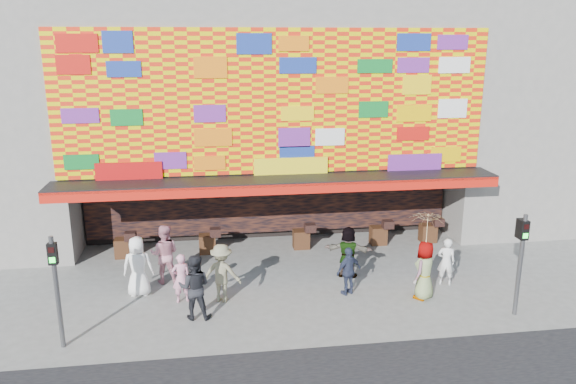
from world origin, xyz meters
name	(u,v)px	position (x,y,z in m)	size (l,w,h in m)	color
ground	(293,305)	(0.00, 0.00, 0.00)	(90.00, 90.00, 0.00)	slate
shop_building	(264,99)	(0.00, 8.18, 5.23)	(15.20, 9.40, 10.00)	gray
neighbor_right	(560,78)	(13.00, 8.00, 6.00)	(11.00, 8.00, 12.00)	gray
signal_left	(56,280)	(-6.20, -1.50, 1.86)	(0.22, 0.20, 3.00)	#59595B
signal_right	(521,254)	(6.20, -1.50, 1.86)	(0.22, 0.20, 3.00)	#59595B
ped_a	(138,266)	(-4.59, 1.33, 0.94)	(0.92, 0.60, 1.88)	white
ped_b	(181,278)	(-3.27, 0.68, 0.76)	(0.56, 0.36, 1.52)	pink
ped_c	(194,287)	(-2.85, -0.40, 0.94)	(0.91, 0.71, 1.88)	black
ped_d	(222,273)	(-2.07, 0.56, 0.90)	(1.16, 0.67, 1.80)	gray
ped_e	(349,271)	(1.79, 0.48, 0.76)	(0.89, 0.37, 1.52)	#2B324C
ped_f	(348,252)	(2.10, 1.80, 0.86)	(1.60, 0.51, 1.72)	gray
ped_g	(425,270)	(3.99, -0.12, 0.90)	(0.88, 0.57, 1.81)	gray
ped_h	(446,262)	(5.04, 0.73, 0.78)	(0.57, 0.37, 1.56)	silver
ped_i	(165,254)	(-3.85, 2.18, 0.97)	(0.94, 0.73, 1.94)	#CA8393
parasol	(427,229)	(3.99, -0.12, 2.20)	(1.12, 1.14, 1.96)	#FFE1A0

